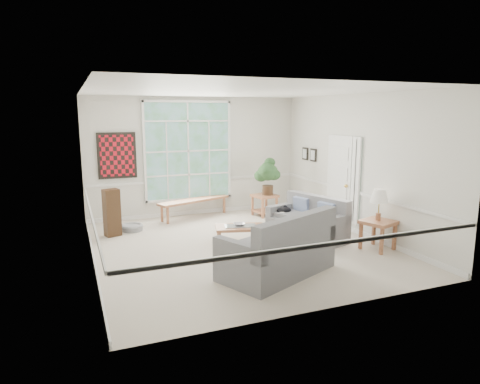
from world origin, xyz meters
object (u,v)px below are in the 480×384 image
object	(u,v)px
loveseat_right	(307,218)
end_table	(264,205)
coffee_table	(240,235)
loveseat_front	(277,243)
side_table	(378,235)

from	to	relation	value
loveseat_right	end_table	distance (m)	2.20
loveseat_right	coffee_table	world-z (taller)	loveseat_right
loveseat_right	coffee_table	distance (m)	1.45
loveseat_front	end_table	distance (m)	4.02
loveseat_right	end_table	size ratio (longest dim) A/B	2.98
loveseat_right	loveseat_front	size ratio (longest dim) A/B	0.85
end_table	coffee_table	bearing A→B (deg)	-126.46
loveseat_right	side_table	bearing A→B (deg)	-68.38
loveseat_right	coffee_table	xyz separation A→B (m)	(-1.42, 0.19, -0.26)
coffee_table	end_table	bearing A→B (deg)	68.91
loveseat_front	side_table	bearing A→B (deg)	-14.62
end_table	side_table	distance (m)	3.42
end_table	side_table	world-z (taller)	side_table
loveseat_right	coffee_table	size ratio (longest dim) A/B	1.66
coffee_table	end_table	size ratio (longest dim) A/B	1.79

